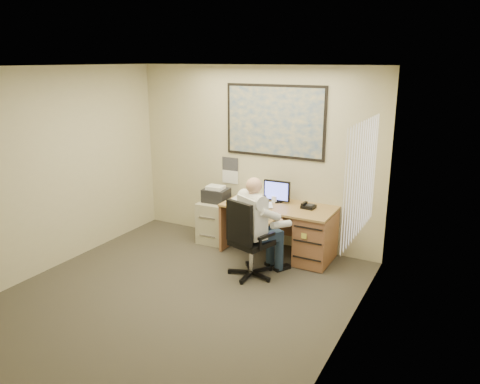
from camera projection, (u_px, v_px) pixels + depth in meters
The scene contains 8 objects.
room_shell at pixel (167, 192), 5.21m from camera, with size 4.00×4.50×2.70m.
desk at pixel (300, 229), 6.67m from camera, with size 1.60×0.97×1.07m.
world_map at pixel (275, 121), 6.81m from camera, with size 1.56×0.03×1.06m, color #1E4C93.
wall_calendar at pixel (230, 171), 7.38m from camera, with size 0.28×0.01×0.42m, color white.
window_blinds at pixel (362, 179), 4.95m from camera, with size 0.06×1.40×1.30m, color beige, non-canonical shape.
filing_cabinet at pixel (217, 217), 7.33m from camera, with size 0.49×0.58×0.90m.
office_chair at pixel (251, 255), 6.11m from camera, with size 0.79×0.79×1.07m.
person at pixel (253, 227), 6.08m from camera, with size 0.55×0.79×1.34m, color white, non-canonical shape.
Camera 1 is at (3.06, -4.05, 2.78)m, focal length 35.00 mm.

